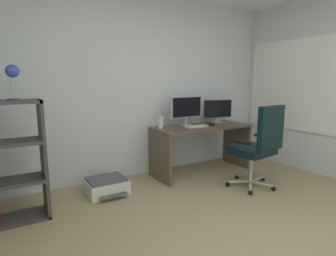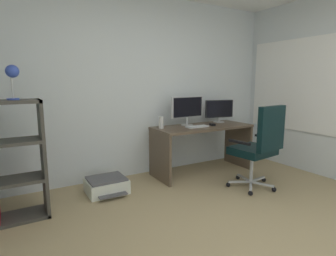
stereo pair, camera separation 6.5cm
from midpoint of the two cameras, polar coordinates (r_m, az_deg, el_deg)
The scene contains 13 objects.
ground_plane at distance 2.60m, azimuth 16.37°, elevation -23.18°, with size 4.63×4.47×0.02m, color tan.
wall_back at distance 4.08m, azimuth -7.36°, elevation 8.38°, with size 4.63×0.10×2.60m, color silver.
window_pane at distance 4.83m, azimuth 24.27°, elevation 8.10°, with size 0.01×1.55×1.34m, color white.
window_frame at distance 4.82m, azimuth 24.22°, elevation 8.10°, with size 0.02×1.63×1.42m, color white.
desk at distance 4.21m, azimuth 6.51°, elevation -2.03°, with size 1.51×0.62×0.72m.
monitor_main at distance 4.17m, azimuth 3.38°, elevation 4.15°, with size 0.57×0.18×0.44m.
monitor_secondary at distance 4.56m, azimuth 9.90°, elevation 3.76°, with size 0.47×0.18×0.36m.
keyboard at distance 4.04m, azimuth 5.45°, elevation 0.33°, with size 0.34×0.13×0.02m, color silver.
computer_mouse at distance 4.21m, azimuth 8.58°, elevation 0.74°, with size 0.06×0.10×0.03m, color black.
desktop_speaker at distance 3.90m, azimuth -2.02°, elevation 1.14°, with size 0.07×0.07×0.17m, color silver.
office_chair at distance 3.68m, azimuth 17.90°, elevation -3.07°, with size 0.64×0.64×1.10m.
desk_lamp at distance 3.01m, azimuth -30.12°, elevation 9.63°, with size 0.13×0.12×0.33m.
printer at distance 3.60m, azimuth -13.12°, elevation -11.58°, with size 0.48×0.49×0.19m.
Camera 1 is at (-1.69, -1.42, 1.38)m, focal length 29.40 mm.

